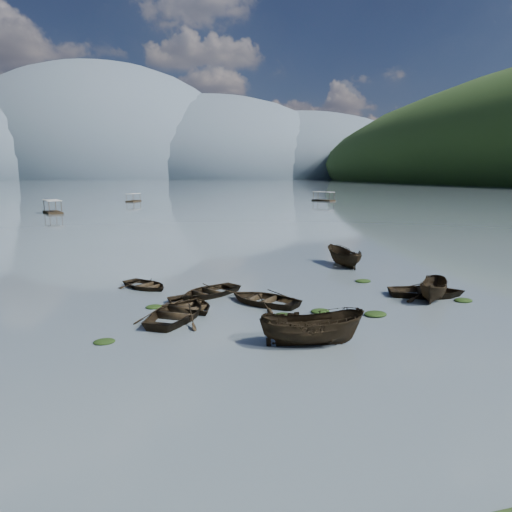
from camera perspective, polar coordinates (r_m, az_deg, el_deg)
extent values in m
plane|color=slate|center=(21.44, 8.30, -10.80)|extent=(2400.00, 2400.00, 0.00)
ellipsoid|color=#475666|center=(919.89, -18.17, 9.20)|extent=(520.00, 520.00, 340.00)
ellipsoid|color=#475666|center=(930.26, -5.61, 9.65)|extent=(520.00, 520.00, 260.00)
ellipsoid|color=#475666|center=(975.22, 5.04, 9.68)|extent=(520.00, 520.00, 220.00)
imported|color=black|center=(26.75, -8.21, -6.52)|extent=(4.13, 4.82, 0.84)
imported|color=black|center=(25.15, -9.66, -7.65)|extent=(5.71, 6.19, 1.05)
imported|color=black|center=(21.26, 6.94, -10.95)|extent=(5.01, 2.64, 1.84)
imported|color=black|center=(27.55, 0.97, -5.92)|extent=(5.52, 5.63, 0.95)
imported|color=black|center=(31.07, 20.57, -4.72)|extent=(5.59, 4.75, 0.98)
imported|color=black|center=(30.38, 21.28, -5.10)|extent=(3.85, 3.98, 1.55)
imported|color=black|center=(32.06, -13.63, -3.90)|extent=(4.50, 4.75, 0.80)
imported|color=black|center=(29.46, -5.87, -4.90)|extent=(5.43, 5.00, 0.92)
imported|color=black|center=(39.28, 10.83, -1.22)|extent=(2.01, 4.72, 1.79)
ellipsoid|color=black|center=(22.48, -18.42, -10.23)|extent=(0.99, 0.81, 0.22)
ellipsoid|color=black|center=(26.06, 8.01, -6.97)|extent=(1.07, 0.86, 0.24)
ellipsoid|color=black|center=(26.07, 14.68, -7.20)|extent=(1.28, 1.02, 0.28)
ellipsoid|color=black|center=(25.19, 3.32, -7.49)|extent=(0.92, 0.78, 0.20)
ellipsoid|color=black|center=(30.70, 24.49, -5.17)|extent=(1.12, 0.89, 0.23)
ellipsoid|color=black|center=(27.31, -12.60, -6.32)|extent=(1.00, 0.81, 0.21)
ellipsoid|color=black|center=(28.98, -6.42, -5.17)|extent=(0.91, 0.76, 0.19)
ellipsoid|color=black|center=(33.77, 13.24, -3.17)|extent=(1.14, 0.91, 0.25)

